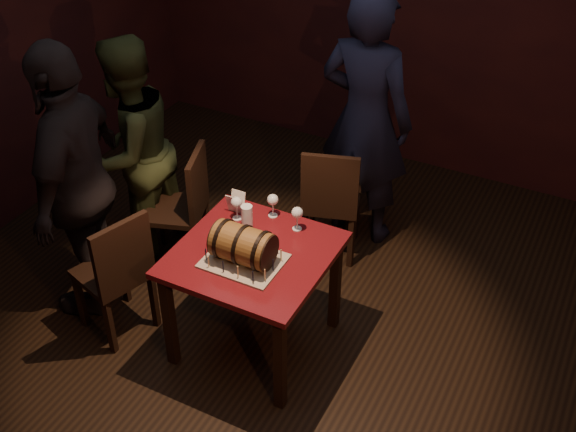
{
  "coord_description": "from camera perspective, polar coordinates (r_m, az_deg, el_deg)",
  "views": [
    {
      "loc": [
        1.61,
        -2.99,
        3.43
      ],
      "look_at": [
        0.04,
        0.05,
        0.95
      ],
      "focal_mm": 45.0,
      "sensor_mm": 36.0,
      "label": 1
    }
  ],
  "objects": [
    {
      "name": "chair_left_front",
      "position": [
        4.62,
        -13.3,
        -4.19
      ],
      "size": [
        0.5,
        0.5,
        0.93
      ],
      "color": "black",
      "rests_on": "ground"
    },
    {
      "name": "wine_glass_right",
      "position": [
        4.38,
        0.73,
        0.19
      ],
      "size": [
        0.07,
        0.07,
        0.16
      ],
      "color": "silver",
      "rests_on": "pub_table"
    },
    {
      "name": "chair_back",
      "position": [
        5.13,
        3.39,
        1.42
      ],
      "size": [
        0.5,
        0.5,
        0.93
      ],
      "color": "black",
      "rests_on": "ground"
    },
    {
      "name": "wine_glass_left",
      "position": [
        4.48,
        -4.09,
        1.01
      ],
      "size": [
        0.07,
        0.07,
        0.16
      ],
      "color": "silver",
      "rests_on": "pub_table"
    },
    {
      "name": "pub_table",
      "position": [
        4.35,
        -2.75,
        -4.0
      ],
      "size": [
        0.9,
        0.9,
        0.75
      ],
      "color": "#480C11",
      "rests_on": "ground"
    },
    {
      "name": "pint_of_ale",
      "position": [
        4.44,
        -3.27,
        -0.06
      ],
      "size": [
        0.07,
        0.07,
        0.15
      ],
      "color": "silver",
      "rests_on": "pub_table"
    },
    {
      "name": "birthday_candles",
      "position": [
        4.18,
        -3.54,
        -3.07
      ],
      "size": [
        0.4,
        0.3,
        0.09
      ],
      "color": "#F2D590",
      "rests_on": "cake_board"
    },
    {
      "name": "wine_glass_mid",
      "position": [
        4.5,
        -1.21,
        1.22
      ],
      "size": [
        0.07,
        0.07,
        0.16
      ],
      "color": "silver",
      "rests_on": "pub_table"
    },
    {
      "name": "room_shell",
      "position": [
        3.95,
        -0.9,
        5.08
      ],
      "size": [
        5.04,
        5.04,
        2.8
      ],
      "color": "black",
      "rests_on": "ground"
    },
    {
      "name": "menu_card",
      "position": [
        4.58,
        -4.15,
        1.06
      ],
      "size": [
        0.1,
        0.05,
        0.13
      ],
      "primitive_type": null,
      "color": "white",
      "rests_on": "pub_table"
    },
    {
      "name": "person_back",
      "position": [
        5.21,
        6.13,
        7.59
      ],
      "size": [
        0.74,
        0.51,
        1.94
      ],
      "primitive_type": "imported",
      "rotation": [
        0.0,
        0.0,
        3.07
      ],
      "color": "black",
      "rests_on": "ground"
    },
    {
      "name": "person_left_front",
      "position": [
        4.71,
        -16.26,
        2.54
      ],
      "size": [
        0.79,
        1.2,
        1.89
      ],
      "primitive_type": "imported",
      "rotation": [
        0.0,
        0.0,
        -1.25
      ],
      "color": "black",
      "rests_on": "ground"
    },
    {
      "name": "cake_board",
      "position": [
        4.21,
        -3.52,
        -3.56
      ],
      "size": [
        0.45,
        0.35,
        0.01
      ],
      "primitive_type": "cube",
      "color": "gray",
      "rests_on": "pub_table"
    },
    {
      "name": "barrel_cake",
      "position": [
        4.13,
        -3.58,
        -2.29
      ],
      "size": [
        0.4,
        0.24,
        0.24
      ],
      "color": "brown",
      "rests_on": "cake_board"
    },
    {
      "name": "person_left_rear",
      "position": [
        5.18,
        -12.38,
        5.02
      ],
      "size": [
        0.73,
        0.88,
        1.67
      ],
      "primitive_type": "imported",
      "rotation": [
        0.0,
        0.0,
        -1.69
      ],
      "color": "#323A1D",
      "rests_on": "ground"
    },
    {
      "name": "chair_left_rear",
      "position": [
        5.13,
        -8.1,
        1.04
      ],
      "size": [
        0.51,
        0.51,
        0.93
      ],
      "color": "black",
      "rests_on": "ground"
    }
  ]
}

